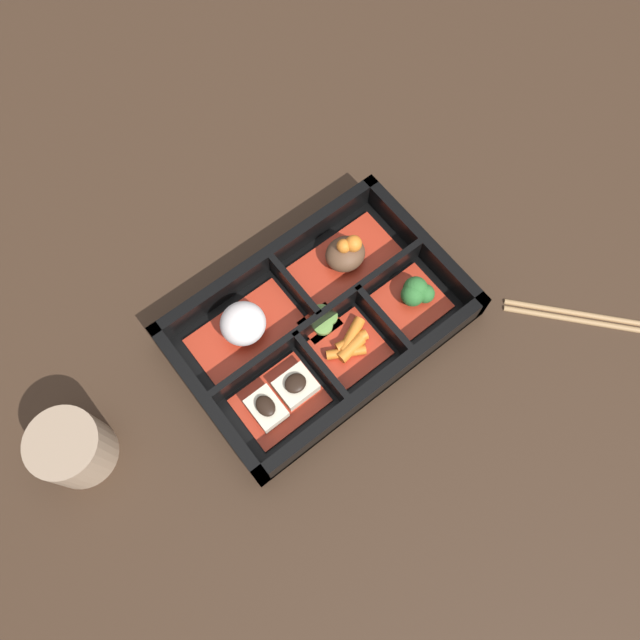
# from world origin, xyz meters

# --- Properties ---
(ground_plane) EXTENTS (3.00, 3.00, 0.00)m
(ground_plane) POSITION_xyz_m (0.00, 0.00, 0.00)
(ground_plane) COLOR #382619
(bento_base) EXTENTS (0.34, 0.22, 0.01)m
(bento_base) POSITION_xyz_m (0.00, 0.00, 0.01)
(bento_base) COLOR black
(bento_base) RESTS_ON ground_plane
(bento_rim) EXTENTS (0.34, 0.22, 0.05)m
(bento_rim) POSITION_xyz_m (0.00, -0.00, 0.02)
(bento_rim) COLOR black
(bento_rim) RESTS_ON ground_plane
(bowl_rice) EXTENTS (0.13, 0.07, 0.05)m
(bowl_rice) POSITION_xyz_m (-0.08, 0.05, 0.03)
(bowl_rice) COLOR #B22D19
(bowl_rice) RESTS_ON bento_base
(bowl_stew) EXTENTS (0.13, 0.07, 0.05)m
(bowl_stew) POSITION_xyz_m (0.08, 0.05, 0.03)
(bowl_stew) COLOR #B22D19
(bowl_stew) RESTS_ON bento_base
(bowl_tofu) EXTENTS (0.10, 0.07, 0.03)m
(bowl_tofu) POSITION_xyz_m (-0.09, -0.05, 0.02)
(bowl_tofu) COLOR #B22D19
(bowl_tofu) RESTS_ON bento_base
(bowl_carrots) EXTENTS (0.07, 0.07, 0.02)m
(bowl_carrots) POSITION_xyz_m (0.01, -0.05, 0.02)
(bowl_carrots) COLOR #B22D19
(bowl_carrots) RESTS_ON bento_base
(bowl_greens) EXTENTS (0.08, 0.07, 0.03)m
(bowl_greens) POSITION_xyz_m (0.11, -0.04, 0.02)
(bowl_greens) COLOR #B22D19
(bowl_greens) RESTS_ON bento_base
(bowl_pickles) EXTENTS (0.04, 0.04, 0.01)m
(bowl_pickles) POSITION_xyz_m (0.00, 0.00, 0.02)
(bowl_pickles) COLOR #B22D19
(bowl_pickles) RESTS_ON bento_base
(tea_cup) EXTENTS (0.08, 0.08, 0.07)m
(tea_cup) POSITION_xyz_m (-0.31, 0.04, 0.04)
(tea_cup) COLOR gray
(tea_cup) RESTS_ON ground_plane
(chopsticks) EXTENTS (0.15, 0.17, 0.01)m
(chopsticks) POSITION_xyz_m (0.27, -0.19, 0.00)
(chopsticks) COLOR #A87F51
(chopsticks) RESTS_ON ground_plane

